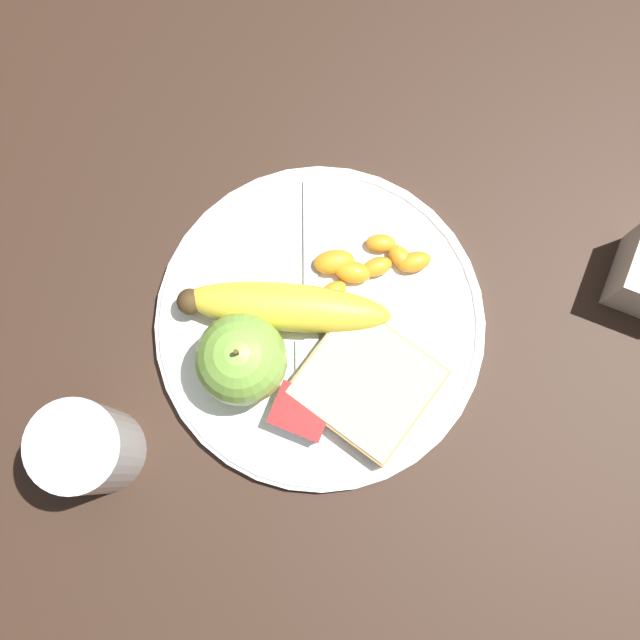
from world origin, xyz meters
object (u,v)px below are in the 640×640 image
object	(u,v)px
apple	(241,360)
banana	(283,310)
juice_glass	(89,449)
bread_slice	(367,383)
plate	(320,325)
fork	(311,315)
jam_packet	(301,412)

from	to	relation	value
apple	banana	size ratio (longest dim) A/B	0.47
juice_glass	bread_slice	size ratio (longest dim) A/B	0.82
plate	apple	bearing A→B (deg)	-129.02
banana	fork	distance (m)	0.03
juice_glass	apple	world-z (taller)	juice_glass
juice_glass	bread_slice	bearing A→B (deg)	35.63
banana	jam_packet	world-z (taller)	banana
banana	jam_packet	size ratio (longest dim) A/B	3.87
juice_glass	apple	bearing A→B (deg)	52.52
bread_slice	plate	bearing A→B (deg)	148.68
plate	juice_glass	xyz separation A→B (m)	(-0.13, -0.16, 0.04)
bread_slice	jam_packet	world-z (taller)	same
bread_slice	apple	bearing A→B (deg)	-167.29
plate	banana	xyz separation A→B (m)	(-0.03, -0.00, 0.02)
banana	apple	bearing A→B (deg)	-104.50
juice_glass	fork	xyz separation A→B (m)	(0.12, 0.17, -0.03)
juice_glass	apple	xyz separation A→B (m)	(0.08, 0.11, 0.00)
apple	bread_slice	world-z (taller)	apple
apple	banana	bearing A→B (deg)	75.50
plate	jam_packet	xyz separation A→B (m)	(0.01, -0.07, 0.01)
plate	fork	world-z (taller)	fork
apple	fork	xyz separation A→B (m)	(0.04, 0.06, -0.03)
jam_packet	plate	bearing A→B (deg)	100.15
bread_slice	banana	bearing A→B (deg)	160.99
banana	bread_slice	xyz separation A→B (m)	(0.09, -0.03, -0.01)
plate	bread_slice	world-z (taller)	bread_slice
fork	juice_glass	bearing A→B (deg)	-57.57
plate	jam_packet	size ratio (longest dim) A/B	6.14
plate	bread_slice	size ratio (longest dim) A/B	2.29
bread_slice	jam_packet	distance (m)	0.06
juice_glass	banana	size ratio (longest dim) A/B	0.57
juice_glass	bread_slice	world-z (taller)	juice_glass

